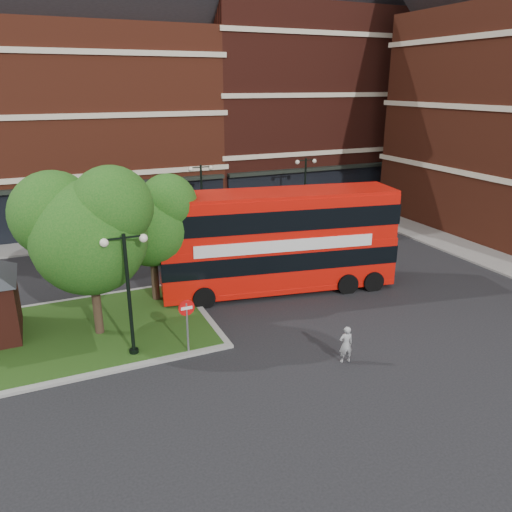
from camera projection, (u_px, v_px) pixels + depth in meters
name	position (u px, v px, depth m)	size (l,w,h in m)	color
ground	(264.00, 331.00, 21.50)	(120.00, 120.00, 0.00)	black
pavement_far	(168.00, 232.00, 35.75)	(44.00, 3.00, 0.12)	slate
pavement_side	(503.00, 263.00, 29.50)	(3.00, 28.00, 0.12)	slate
terrace_far_left	(31.00, 128.00, 36.92)	(26.00, 12.00, 14.00)	maroon
terrace_far_right	(294.00, 108.00, 44.97)	(18.00, 12.00, 16.00)	#471911
traffic_island	(62.00, 335.00, 21.02)	(12.60, 7.60, 0.15)	gray
tree_island_west	(85.00, 226.00, 19.65)	(5.40, 4.71, 7.21)	#2D2116
tree_island_east	(149.00, 217.00, 23.13)	(4.46, 3.90, 6.29)	#2D2116
lamp_island	(128.00, 289.00, 18.65)	(1.72, 0.36, 5.00)	black
lamp_far_left	(202.00, 197.00, 33.88)	(1.72, 0.36, 5.00)	black
lamp_far_right	(305.00, 188.00, 36.93)	(1.72, 0.36, 5.00)	black
bus	(278.00, 234.00, 24.99)	(12.11, 4.72, 4.52)	red
woman	(346.00, 344.00, 18.93)	(0.55, 0.36, 1.49)	gray
car_silver	(98.00, 239.00, 31.89)	(1.62, 4.03, 1.37)	#AAACB1
car_white	(217.00, 226.00, 34.97)	(1.38, 3.96, 1.30)	white
no_entry_sign	(187.00, 316.00, 19.19)	(0.64, 0.08, 2.31)	slate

